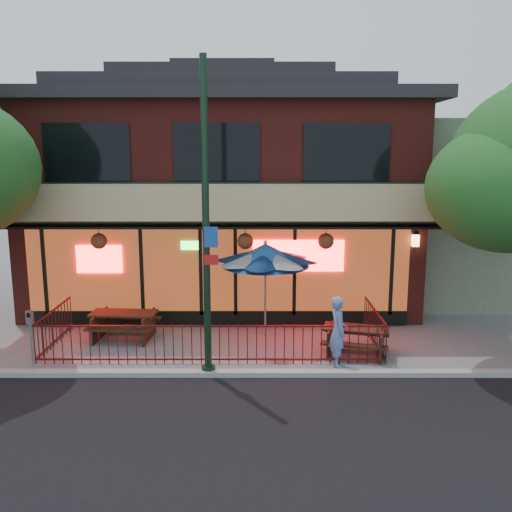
{
  "coord_description": "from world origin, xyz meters",
  "views": [
    {
      "loc": [
        1.09,
        -12.09,
        4.97
      ],
      "look_at": [
        1.09,
        2.0,
        2.3
      ],
      "focal_mm": 38.0,
      "sensor_mm": 36.0,
      "label": 1
    }
  ],
  "objects": [
    {
      "name": "restaurant_building",
      "position": [
        0.0,
        7.11,
        4.13
      ],
      "size": [
        12.96,
        9.49,
        8.05
      ],
      "color": "maroon",
      "rests_on": "ground"
    },
    {
      "name": "parking_meter_near",
      "position": [
        -4.0,
        -0.4,
        1.02
      ],
      "size": [
        0.15,
        0.14,
        1.51
      ],
      "color": "#9B9FA3",
      "rests_on": "ground"
    },
    {
      "name": "picnic_table_left",
      "position": [
        -2.49,
        2.01,
        0.49
      ],
      "size": [
        1.84,
        1.46,
        0.75
      ],
      "color": "#362213",
      "rests_on": "ground"
    },
    {
      "name": "patio_fence",
      "position": [
        0.0,
        0.5,
        0.63
      ],
      "size": [
        8.44,
        2.62,
        1.0
      ],
      "color": "#4D1011",
      "rests_on": "ground"
    },
    {
      "name": "patio_umbrella",
      "position": [
        1.34,
        2.18,
        2.3
      ],
      "size": [
        2.36,
        2.36,
        2.7
      ],
      "color": "gray",
      "rests_on": "ground"
    },
    {
      "name": "neighbor_building",
      "position": [
        9.0,
        7.7,
        3.0
      ],
      "size": [
        6.0,
        7.0,
        6.0
      ],
      "primitive_type": "cube",
      "color": "gray",
      "rests_on": "ground"
    },
    {
      "name": "picnic_table_right",
      "position": [
        3.6,
        0.88,
        0.46
      ],
      "size": [
        1.89,
        1.62,
        0.69
      ],
      "color": "#331912",
      "rests_on": "ground"
    },
    {
      "name": "ground",
      "position": [
        0.0,
        0.0,
        0.0
      ],
      "size": [
        80.0,
        80.0,
        0.0
      ],
      "primitive_type": "plane",
      "color": "gray",
      "rests_on": "ground"
    },
    {
      "name": "curb",
      "position": [
        0.0,
        -0.5,
        0.06
      ],
      "size": [
        80.0,
        0.25,
        0.12
      ],
      "primitive_type": "cube",
      "color": "#999993",
      "rests_on": "ground"
    },
    {
      "name": "street_light",
      "position": [
        0.0,
        -0.4,
        3.15
      ],
      "size": [
        0.43,
        0.32,
        7.0
      ],
      "color": "black",
      "rests_on": "ground"
    },
    {
      "name": "pedestrian",
      "position": [
        3.02,
        0.1,
        0.85
      ],
      "size": [
        0.47,
        0.66,
        1.7
      ],
      "primitive_type": "imported",
      "rotation": [
        0.0,
        0.0,
        1.67
      ],
      "color": "#6083C0",
      "rests_on": "ground"
    }
  ]
}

